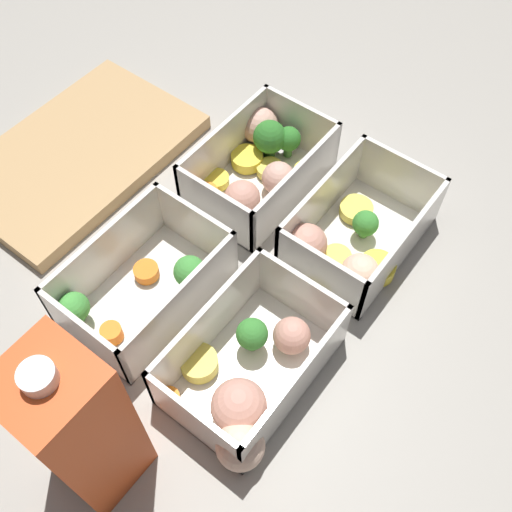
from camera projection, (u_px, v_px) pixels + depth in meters
The scene contains 7 objects.
ground_plane at pixel (256, 268), 0.64m from camera, with size 4.00×4.00×0.00m, color gray.
container_near_left at pixel (248, 378), 0.54m from camera, with size 0.17×0.13×0.07m.
container_near_right at pixel (350, 241), 0.63m from camera, with size 0.18×0.12×0.07m.
container_far_left at pixel (145, 286), 0.60m from camera, with size 0.16×0.11×0.07m.
container_far_right at pixel (261, 162), 0.69m from camera, with size 0.17×0.13×0.07m.
juice_carton at pixel (78, 429), 0.45m from camera, with size 0.07×0.07×0.20m.
cutting_board at pixel (79, 154), 0.72m from camera, with size 0.28×0.18×0.02m.
Camera 1 is at (-0.27, -0.21, 0.54)m, focal length 42.00 mm.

